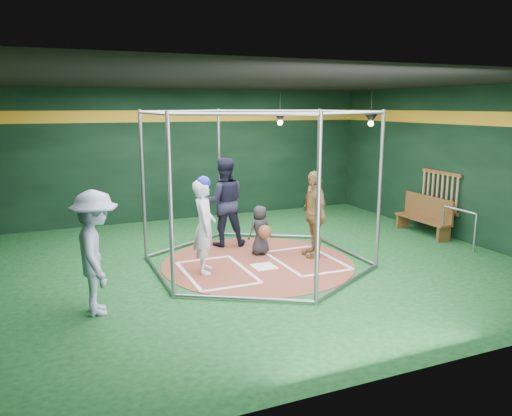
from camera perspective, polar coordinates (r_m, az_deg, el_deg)
name	(u,v)px	position (r m, az deg, el deg)	size (l,w,h in m)	color
room_shell	(258,176)	(9.59, 0.22, 3.73)	(10.10, 9.10, 3.53)	#0D3916
clay_disc	(258,263)	(9.98, 0.23, -6.27)	(3.80, 3.80, 0.01)	brown
home_plate	(264,267)	(9.71, 0.93, -6.71)	(0.43, 0.43, 0.01)	white
batter_box_left	(217,272)	(9.43, -4.52, -7.32)	(1.17, 1.77, 0.01)	white
batter_box_right	(306,260)	(10.16, 5.74, -5.94)	(1.17, 1.77, 0.01)	white
batting_cage	(258,189)	(9.62, 0.23, 2.22)	(4.05, 4.67, 3.00)	gray
bat_rack	(440,191)	(12.75, 20.26, 1.78)	(0.07, 1.25, 0.98)	brown
pendant_lamp_near	(280,118)	(13.69, 2.78, 10.23)	(0.34, 0.34, 0.90)	black
pendant_lamp_far	(371,119)	(13.23, 13.01, 9.90)	(0.34, 0.34, 0.90)	black
batter_figure	(204,225)	(9.24, -5.92, -1.94)	(0.59, 0.73, 1.82)	silver
visitor_leopard	(314,214)	(10.28, 6.64, -0.67)	(1.04, 0.43, 1.77)	tan
catcher_figure	(261,230)	(10.37, 0.52, -2.56)	(0.55, 0.59, 1.03)	black
umpire	(224,202)	(10.99, -3.68, 0.69)	(0.95, 0.74, 1.96)	black
bystander_blue	(96,253)	(7.77, -17.81, -4.91)	(1.21, 0.70, 1.87)	#95A4C5
dugout_bench	(425,215)	(12.73, 18.77, -0.75)	(0.38, 1.61, 0.94)	brown
steel_railing	(459,222)	(11.86, 22.17, -1.44)	(0.05, 0.99, 0.85)	gray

